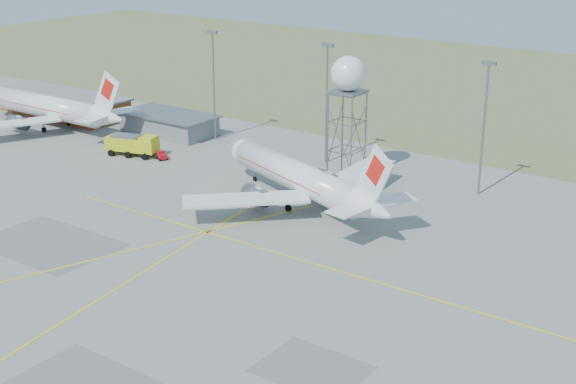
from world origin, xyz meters
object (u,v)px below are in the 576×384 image
Objects in this scene: airliner_far at (50,108)px; baggage_tug at (162,156)px; radar_tower at (347,111)px; airliner_main at (300,178)px; fire_truck at (133,146)px.

baggage_tug is (33.10, -2.75, -3.53)m from airliner_far.
baggage_tug is at bearing 174.90° from airliner_far.
radar_tower reaches higher than airliner_far.
airliner_main is 3.79× the size of fire_truck.
airliner_main is at bearing 15.88° from baggage_tug.
airliner_far is (-65.39, 6.97, 0.04)m from airliner_main.
fire_truck is at bearing -162.82° from radar_tower.
airliner_far is 3.94× the size of fire_truck.
radar_tower reaches higher than fire_truck.
radar_tower is 34.61m from baggage_tug.
fire_truck is at bearing 15.94° from airliner_main.
fire_truck is 4.37× the size of baggage_tug.
airliner_main reaches higher than baggage_tug.
fire_truck is at bearing 171.56° from airliner_far.
airliner_main is at bearing 173.56° from airliner_far.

